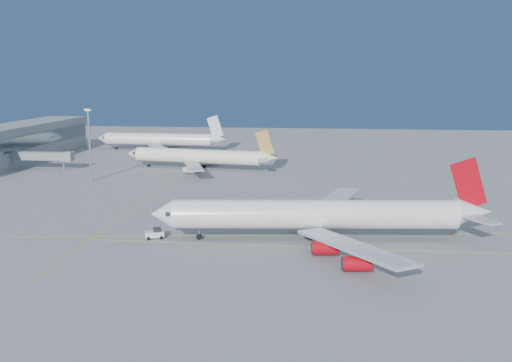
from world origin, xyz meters
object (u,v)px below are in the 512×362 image
(light_mast, at_px, (89,139))
(airliner_etihad, at_px, (200,157))
(pushback_tug, at_px, (155,234))
(airliner_third, at_px, (161,140))
(airliner_virgin, at_px, (322,215))

(light_mast, bearing_deg, airliner_etihad, 42.19)
(airliner_etihad, bearing_deg, pushback_tug, -75.39)
(airliner_third, distance_m, pushback_tug, 148.05)
(airliner_virgin, height_order, airliner_third, airliner_virgin)
(airliner_etihad, bearing_deg, airliner_virgin, -54.07)
(airliner_etihad, relative_size, light_mast, 2.47)
(airliner_virgin, distance_m, pushback_tug, 36.51)
(airliner_virgin, bearing_deg, airliner_third, 112.22)
(light_mast, bearing_deg, pushback_tug, -57.29)
(pushback_tug, height_order, light_mast, light_mast)
(airliner_virgin, relative_size, airliner_etihad, 1.23)
(airliner_third, xyz_separation_m, light_mast, (-1.44, -79.30, 9.24))
(pushback_tug, xyz_separation_m, light_mast, (-40.71, 63.39, 13.27))
(airliner_third, height_order, pushback_tug, airliner_third)
(airliner_virgin, relative_size, light_mast, 3.03)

